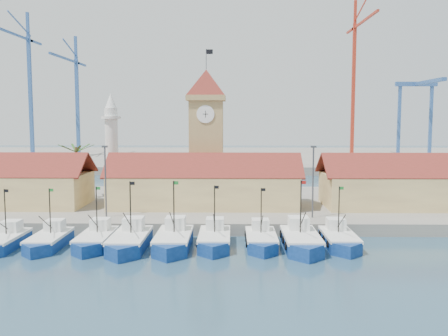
{
  "coord_description": "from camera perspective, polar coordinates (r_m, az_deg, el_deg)",
  "views": [
    {
      "loc": [
        3.86,
        -49.84,
        14.02
      ],
      "look_at": [
        2.8,
        18.0,
        7.12
      ],
      "focal_mm": 40.0,
      "sensor_mm": 36.0,
      "label": 1
    }
  ],
  "objects": [
    {
      "name": "gantry",
      "position": [
        167.05,
        21.46,
        7.47
      ],
      "size": [
        13.0,
        22.0,
        23.2
      ],
      "color": "#325A99",
      "rests_on": "terminal"
    },
    {
      "name": "boat_6",
      "position": [
        54.57,
        -1.11,
        -8.3
      ],
      "size": [
        3.38,
        9.27,
        7.02
      ],
      "color": "navy",
      "rests_on": "ground"
    },
    {
      "name": "boat_3",
      "position": [
        56.3,
        -14.49,
        -8.05
      ],
      "size": [
        3.33,
        9.12,
        6.9
      ],
      "color": "navy",
      "rests_on": "ground"
    },
    {
      "name": "clock_tower",
      "position": [
        75.96,
        -2.02,
        4.25
      ],
      "size": [
        5.8,
        5.8,
        22.7
      ],
      "color": "tan",
      "rests_on": "quay"
    },
    {
      "name": "boat_7",
      "position": [
        54.73,
        4.29,
        -8.3
      ],
      "size": [
        3.25,
        8.89,
        6.73
      ],
      "color": "navy",
      "rests_on": "ground"
    },
    {
      "name": "boat_4",
      "position": [
        54.54,
        -10.77,
        -8.34
      ],
      "size": [
        3.67,
        10.06,
        7.61
      ],
      "color": "navy",
      "rests_on": "ground"
    },
    {
      "name": "quay",
      "position": [
        75.12,
        -2.07,
        -4.37
      ],
      "size": [
        140.0,
        32.0,
        1.5
      ],
      "primitive_type": "cube",
      "color": "gray",
      "rests_on": "ground"
    },
    {
      "name": "palm_tree",
      "position": [
        79.88,
        -16.49,
        -0.02
      ],
      "size": [
        5.6,
        5.03,
        8.39
      ],
      "color": "brown",
      "rests_on": "quay"
    },
    {
      "name": "hall_right",
      "position": [
        75.96,
        22.65,
        -2.24
      ],
      "size": [
        31.2,
        10.13,
        7.61
      ],
      "color": "#E8CA7F",
      "rests_on": "quay"
    },
    {
      "name": "boat_5",
      "position": [
        54.18,
        -5.83,
        -8.36
      ],
      "size": [
        3.68,
        10.08,
        7.62
      ],
      "color": "navy",
      "rests_on": "ground"
    },
    {
      "name": "ground",
      "position": [
        51.92,
        -3.45,
        -9.87
      ],
      "size": [
        400.0,
        400.0,
        0.0
      ],
      "primitive_type": "plane",
      "color": "#1F3E52",
      "rests_on": "ground"
    },
    {
      "name": "crane_blue_far",
      "position": [
        162.46,
        -21.57,
        9.74
      ],
      "size": [
        1.0,
        35.96,
        43.31
      ],
      "color": "#325A99",
      "rests_on": "terminal"
    },
    {
      "name": "boat_1",
      "position": [
        58.86,
        -23.93,
        -7.79
      ],
      "size": [
        3.24,
        8.87,
        6.71
      ],
      "color": "navy",
      "rests_on": "ground"
    },
    {
      "name": "crane_red_right",
      "position": [
        158.44,
        14.74,
        10.78
      ],
      "size": [
        1.0,
        34.24,
        47.14
      ],
      "color": "#B12D1B",
      "rests_on": "terminal"
    },
    {
      "name": "boat_8",
      "position": [
        54.28,
        8.84,
        -8.36
      ],
      "size": [
        3.72,
        10.19,
        7.71
      ],
      "color": "navy",
      "rests_on": "ground"
    },
    {
      "name": "minaret",
      "position": [
        80.21,
        -12.72,
        2.6
      ],
      "size": [
        3.0,
        3.0,
        16.3
      ],
      "color": "silver",
      "rests_on": "quay"
    },
    {
      "name": "hall_center",
      "position": [
        70.66,
        -2.24,
        -2.36
      ],
      "size": [
        27.04,
        10.13,
        7.61
      ],
      "color": "#E8CA7F",
      "rests_on": "quay"
    },
    {
      "name": "terminal",
      "position": [
        160.41,
        -0.48,
        1.15
      ],
      "size": [
        240.0,
        80.0,
        2.0
      ],
      "primitive_type": "cube",
      "color": "gray",
      "rests_on": "ground"
    },
    {
      "name": "lamp_posts",
      "position": [
        62.39,
        -2.2,
        -1.14
      ],
      "size": [
        80.7,
        0.25,
        9.03
      ],
      "color": "#3F3F44",
      "rests_on": "quay"
    },
    {
      "name": "crane_blue_near",
      "position": [
        163.93,
        -16.63,
        8.58
      ],
      "size": [
        1.0,
        32.92,
        37.2
      ],
      "color": "#325A99",
      "rests_on": "terminal"
    },
    {
      "name": "boat_9",
      "position": [
        56.02,
        13.1,
        -8.09
      ],
      "size": [
        3.33,
        9.12,
        6.9
      ],
      "color": "navy",
      "rests_on": "ground"
    },
    {
      "name": "boat_2",
      "position": [
        57.52,
        -19.45,
        -7.93
      ],
      "size": [
        3.24,
        8.88,
        6.72
      ],
      "color": "navy",
      "rests_on": "ground"
    }
  ]
}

